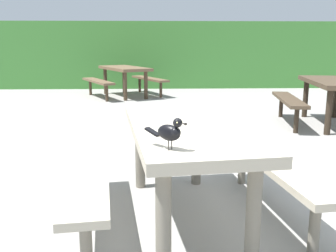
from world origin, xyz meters
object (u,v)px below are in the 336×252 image
at_px(picnic_table_mid_left, 124,74).
at_px(picnic_table_mid_right, 334,91).
at_px(bird_grackle, 170,132).
at_px(picnic_table_foreground, 184,148).

xyz_separation_m(picnic_table_mid_left, picnic_table_mid_right, (3.65, -3.64, 0.00)).
bearing_deg(picnic_table_mid_left, bird_grackle, -83.78).
bearing_deg(picnic_table_foreground, picnic_table_mid_left, 97.91).
bearing_deg(picnic_table_mid_right, bird_grackle, -125.20).
bearing_deg(picnic_table_foreground, bird_grackle, -100.90).
bearing_deg(bird_grackle, picnic_table_foreground, 79.10).
bearing_deg(picnic_table_mid_left, picnic_table_mid_right, -44.96).
height_order(bird_grackle, picnic_table_mid_left, bird_grackle).
relative_size(picnic_table_mid_left, picnic_table_mid_right, 1.17).
relative_size(picnic_table_foreground, picnic_table_mid_left, 0.84).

